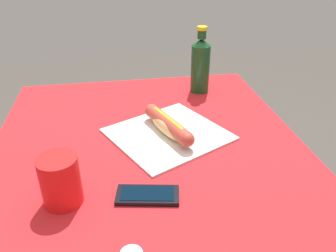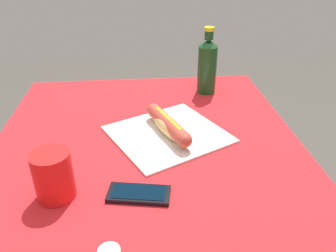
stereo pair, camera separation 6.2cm
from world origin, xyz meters
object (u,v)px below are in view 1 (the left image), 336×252
cell_phone (148,195)px  drinking_cup (60,181)px  hot_dog (168,125)px  soda_bottle (200,64)px

cell_phone → drinking_cup: (0.02, 0.18, 0.05)m
hot_dog → cell_phone: size_ratio=1.51×
drinking_cup → soda_bottle: bearing=-39.2°
hot_dog → cell_phone: 0.27m
hot_dog → soda_bottle: 0.34m
hot_dog → cell_phone: bearing=160.9°
hot_dog → cell_phone: hot_dog is taller
soda_bottle → drinking_cup: bearing=140.8°
soda_bottle → drinking_cup: 0.69m
hot_dog → cell_phone: (-0.25, 0.09, -0.03)m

